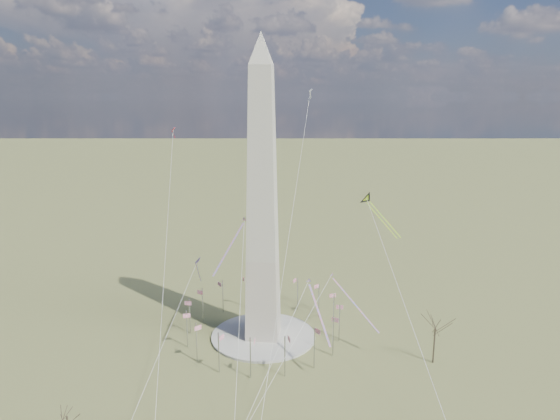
# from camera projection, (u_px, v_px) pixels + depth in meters

# --- Properties ---
(ground) EXTENTS (2000.00, 2000.00, 0.00)m
(ground) POSITION_uv_depth(u_px,v_px,m) (263.00, 337.00, 172.79)
(ground) COLOR brown
(ground) RESTS_ON ground
(plaza) EXTENTS (36.00, 36.00, 0.80)m
(plaza) POSITION_uv_depth(u_px,v_px,m) (263.00, 336.00, 172.70)
(plaza) COLOR #9D9B8F
(plaza) RESTS_ON ground
(washington_monument) EXTENTS (15.56, 15.56, 100.00)m
(washington_monument) POSITION_uv_depth(u_px,v_px,m) (262.00, 202.00, 162.17)
(washington_monument) COLOR #BDAD9E
(washington_monument) RESTS_ON plaza
(flagpole_ring) EXTENTS (54.40, 54.40, 13.00)m
(flagpole_ring) POSITION_uv_depth(u_px,v_px,m) (263.00, 317.00, 171.18)
(flagpole_ring) COLOR #AFB2B5
(flagpole_ring) RESTS_ON ground
(tree_near) EXTENTS (9.92, 9.92, 17.36)m
(tree_near) POSITION_uv_depth(u_px,v_px,m) (435.00, 326.00, 153.43)
(tree_near) COLOR #403427
(tree_near) RESTS_ON ground
(tree_far) EXTENTS (6.54, 6.54, 11.45)m
(tree_far) POSITION_uv_depth(u_px,v_px,m) (67.00, 414.00, 117.44)
(tree_far) COLOR #403427
(tree_far) RESTS_ON ground
(kite_delta_black) EXTENTS (14.44, 14.49, 13.70)m
(kite_delta_black) POSITION_uv_depth(u_px,v_px,m) (369.00, 201.00, 172.33)
(kite_delta_black) COLOR black
(kite_delta_black) RESTS_ON ground
(kite_diamond_purple) EXTENTS (1.66, 3.05, 9.51)m
(kite_diamond_purple) POSITION_uv_depth(u_px,v_px,m) (198.00, 263.00, 179.24)
(kite_diamond_purple) COLOR #401C7F
(kite_diamond_purple) RESTS_ON ground
(kite_streamer_left) EXTENTS (8.79, 19.23, 13.93)m
(kite_streamer_left) POSITION_uv_depth(u_px,v_px,m) (316.00, 304.00, 153.33)
(kite_streamer_left) COLOR #FD5528
(kite_streamer_left) RESTS_ON ground
(kite_streamer_mid) EXTENTS (7.43, 19.30, 13.70)m
(kite_streamer_mid) POSITION_uv_depth(u_px,v_px,m) (234.00, 239.00, 155.30)
(kite_streamer_mid) COLOR #FD5528
(kite_streamer_mid) RESTS_ON ground
(kite_streamer_right) EXTENTS (16.78, 15.49, 14.81)m
(kite_streamer_right) POSITION_uv_depth(u_px,v_px,m) (348.00, 295.00, 167.13)
(kite_streamer_right) COLOR #FD5528
(kite_streamer_right) RESTS_ON ground
(kite_small_red) EXTENTS (1.34, 2.01, 4.32)m
(kite_small_red) POSITION_uv_depth(u_px,v_px,m) (173.00, 131.00, 197.68)
(kite_small_red) COLOR red
(kite_small_red) RESTS_ON ground
(kite_small_white) EXTENTS (1.54, 1.36, 4.12)m
(kite_small_white) POSITION_uv_depth(u_px,v_px,m) (311.00, 91.00, 197.28)
(kite_small_white) COLOR silver
(kite_small_white) RESTS_ON ground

